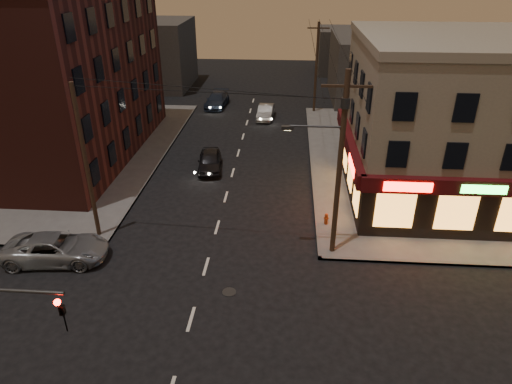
# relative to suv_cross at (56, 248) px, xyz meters

# --- Properties ---
(ground) EXTENTS (120.00, 120.00, 0.00)m
(ground) POSITION_rel_suv_cross_xyz_m (8.11, -4.00, -0.76)
(ground) COLOR black
(ground) RESTS_ON ground
(sidewalk_ne) EXTENTS (24.00, 28.00, 0.15)m
(sidewalk_ne) POSITION_rel_suv_cross_xyz_m (26.11, 15.00, -0.68)
(sidewalk_ne) COLOR #514F4C
(sidewalk_ne) RESTS_ON ground
(sidewalk_nw) EXTENTS (24.00, 28.00, 0.15)m
(sidewalk_nw) POSITION_rel_suv_cross_xyz_m (-9.89, 15.00, -0.68)
(sidewalk_nw) COLOR #514F4C
(sidewalk_nw) RESTS_ON ground
(pizza_building) EXTENTS (15.85, 12.85, 10.50)m
(pizza_building) POSITION_rel_suv_cross_xyz_m (24.04, 9.43, 4.59)
(pizza_building) COLOR gray
(pizza_building) RESTS_ON sidewalk_ne
(brick_apartment) EXTENTS (12.00, 20.00, 13.00)m
(brick_apartment) POSITION_rel_suv_cross_xyz_m (-6.39, 15.00, 5.89)
(brick_apartment) COLOR #461C16
(brick_apartment) RESTS_ON sidewalk_nw
(bg_building_ne_a) EXTENTS (10.00, 12.00, 7.00)m
(bg_building_ne_a) POSITION_rel_suv_cross_xyz_m (22.11, 34.00, 2.74)
(bg_building_ne_a) COLOR #3F3D3A
(bg_building_ne_a) RESTS_ON ground
(bg_building_nw) EXTENTS (9.00, 10.00, 8.00)m
(bg_building_nw) POSITION_rel_suv_cross_xyz_m (-4.89, 38.00, 3.24)
(bg_building_nw) COLOR #3F3D3A
(bg_building_nw) RESTS_ON ground
(bg_building_ne_b) EXTENTS (8.00, 8.00, 6.00)m
(bg_building_ne_b) POSITION_rel_suv_cross_xyz_m (20.11, 48.00, 2.24)
(bg_building_ne_b) COLOR #3F3D3A
(bg_building_ne_b) RESTS_ON ground
(utility_pole_main) EXTENTS (4.20, 0.44, 10.00)m
(utility_pole_main) POSITION_rel_suv_cross_xyz_m (14.79, 1.80, 5.00)
(utility_pole_main) COLOR #382619
(utility_pole_main) RESTS_ON sidewalk_ne
(utility_pole_far) EXTENTS (0.26, 0.26, 9.00)m
(utility_pole_far) POSITION_rel_suv_cross_xyz_m (14.91, 28.00, 3.89)
(utility_pole_far) COLOR #382619
(utility_pole_far) RESTS_ON sidewalk_ne
(utility_pole_west) EXTENTS (0.24, 0.24, 9.00)m
(utility_pole_west) POSITION_rel_suv_cross_xyz_m (1.31, 2.50, 3.89)
(utility_pole_west) COLOR #382619
(utility_pole_west) RESTS_ON sidewalk_nw
(suv_cross) EXTENTS (5.64, 2.99, 1.51)m
(suv_cross) POSITION_rel_suv_cross_xyz_m (0.00, 0.00, 0.00)
(suv_cross) COLOR gray
(suv_cross) RESTS_ON ground
(sedan_near) EXTENTS (2.27, 4.53, 1.48)m
(sedan_near) POSITION_rel_suv_cross_xyz_m (6.29, 12.45, -0.01)
(sedan_near) COLOR black
(sedan_near) RESTS_ON ground
(sedan_mid) EXTENTS (1.75, 4.33, 1.40)m
(sedan_mid) POSITION_rel_suv_cross_xyz_m (9.91, 25.44, -0.06)
(sedan_mid) COLOR slate
(sedan_mid) RESTS_ON ground
(sedan_far) EXTENTS (2.44, 5.22, 1.47)m
(sedan_far) POSITION_rel_suv_cross_xyz_m (4.30, 29.31, -0.02)
(sedan_far) COLOR #1C2739
(sedan_far) RESTS_ON ground
(fire_hydrant) EXTENTS (0.32, 0.32, 0.72)m
(fire_hydrant) POSITION_rel_suv_cross_xyz_m (14.74, 4.66, -0.21)
(fire_hydrant) COLOR #932F0D
(fire_hydrant) RESTS_ON sidewalk_ne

